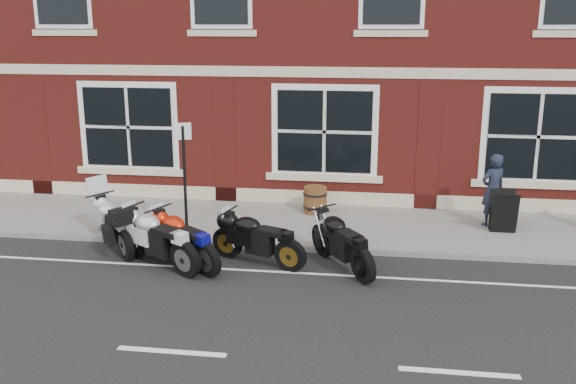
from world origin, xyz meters
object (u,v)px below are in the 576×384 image
(moto_sport_black, at_px, (257,237))
(moto_sport_silver, at_px, (158,237))
(moto_sport_red, at_px, (182,238))
(moto_naked_black, at_px, (342,239))
(moto_touring_silver, at_px, (114,221))
(barrel_planter, at_px, (315,200))
(parking_sign, at_px, (184,172))
(a_board_sign, at_px, (503,212))
(pedestrian_left, at_px, (493,190))

(moto_sport_black, relative_size, moto_sport_silver, 0.99)
(moto_sport_red, distance_m, moto_naked_black, 3.06)
(moto_touring_silver, height_order, moto_sport_silver, moto_touring_silver)
(moto_naked_black, relative_size, barrel_planter, 2.97)
(moto_naked_black, height_order, parking_sign, parking_sign)
(moto_sport_black, xyz_separation_m, barrel_planter, (0.81, 3.18, -0.10))
(moto_touring_silver, relative_size, moto_sport_red, 0.97)
(a_board_sign, bearing_deg, moto_sport_silver, -157.25)
(moto_sport_red, bearing_deg, parking_sign, 50.77)
(moto_naked_black, bearing_deg, parking_sign, 130.02)
(moto_sport_black, bearing_deg, parking_sign, 82.22)
(moto_sport_black, distance_m, moto_naked_black, 1.65)
(moto_touring_silver, distance_m, moto_sport_silver, 1.49)
(moto_sport_black, height_order, moto_sport_silver, moto_sport_silver)
(barrel_planter, height_order, parking_sign, parking_sign)
(moto_naked_black, distance_m, a_board_sign, 4.08)
(barrel_planter, bearing_deg, moto_sport_silver, -126.71)
(moto_touring_silver, xyz_separation_m, moto_sport_black, (3.08, -0.46, -0.04))
(moto_sport_silver, xyz_separation_m, barrel_planter, (2.66, 3.57, -0.15))
(pedestrian_left, bearing_deg, moto_sport_red, -2.35)
(moto_sport_silver, height_order, moto_naked_black, moto_sport_silver)
(moto_naked_black, xyz_separation_m, pedestrian_left, (3.17, 2.76, 0.37))
(moto_touring_silver, xyz_separation_m, moto_naked_black, (4.73, -0.45, -0.01))
(pedestrian_left, relative_size, a_board_sign, 1.79)
(moto_touring_silver, xyz_separation_m, barrel_planter, (3.89, 2.72, -0.14))
(moto_sport_silver, bearing_deg, barrel_planter, -4.26)
(moto_naked_black, xyz_separation_m, a_board_sign, (3.35, 2.32, 0.01))
(a_board_sign, height_order, parking_sign, parking_sign)
(moto_sport_red, bearing_deg, moto_touring_silver, 103.03)
(moto_sport_black, distance_m, moto_sport_silver, 1.90)
(moto_touring_silver, distance_m, moto_sport_black, 3.11)
(moto_naked_black, distance_m, parking_sign, 3.63)
(barrel_planter, bearing_deg, moto_sport_black, -104.21)
(moto_sport_red, height_order, moto_naked_black, moto_naked_black)
(moto_sport_red, bearing_deg, moto_sport_silver, 138.87)
(moto_sport_red, relative_size, barrel_planter, 2.83)
(moto_sport_red, height_order, moto_sport_silver, moto_sport_silver)
(moto_sport_red, distance_m, a_board_sign, 6.91)
(pedestrian_left, bearing_deg, moto_sport_silver, -3.26)
(moto_sport_red, distance_m, parking_sign, 1.65)
(moto_sport_silver, bearing_deg, moto_sport_black, -45.69)
(moto_sport_silver, height_order, parking_sign, parking_sign)
(moto_sport_black, height_order, moto_naked_black, moto_naked_black)
(moto_touring_silver, relative_size, pedestrian_left, 1.07)
(moto_touring_silver, bearing_deg, barrel_planter, -4.24)
(moto_touring_silver, height_order, moto_sport_red, moto_touring_silver)
(moto_touring_silver, relative_size, moto_naked_black, 0.92)
(barrel_planter, bearing_deg, moto_touring_silver, -144.97)
(moto_touring_silver, relative_size, moto_sport_silver, 0.88)
(moto_naked_black, relative_size, parking_sign, 0.78)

